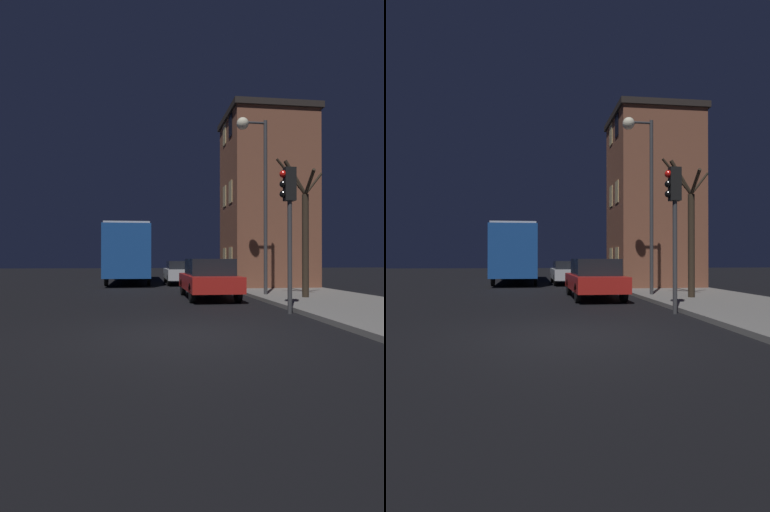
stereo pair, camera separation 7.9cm
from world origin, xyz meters
TOP-DOWN VIEW (x-y plane):
  - ground_plane at (0.00, 0.00)m, footprint 120.00×120.00m
  - brick_building at (5.57, 12.36)m, footprint 4.36×4.32m
  - streetlamp at (3.47, 7.16)m, footprint 1.20×0.47m
  - traffic_light at (3.05, 2.60)m, footprint 0.43×0.24m
  - bare_tree at (4.85, 5.87)m, footprint 1.86×1.99m
  - bus at (-1.65, 18.32)m, footprint 2.53×11.18m
  - car_near_lane at (1.60, 7.01)m, footprint 1.76×4.54m
  - car_mid_lane at (1.39, 15.73)m, footprint 1.74×4.74m

SIDE VIEW (x-z plane):
  - ground_plane at x=0.00m, z-range 0.00..0.00m
  - car_mid_lane at x=1.39m, z-range 0.05..1.42m
  - car_near_lane at x=1.60m, z-range 0.04..1.53m
  - bus at x=-1.65m, z-range 0.34..3.79m
  - bare_tree at x=4.85m, z-range 0.12..5.21m
  - traffic_light at x=3.05m, z-range 0.87..4.82m
  - brick_building at x=5.57m, z-range 0.14..9.04m
  - streetlamp at x=3.47m, z-range 1.54..8.34m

